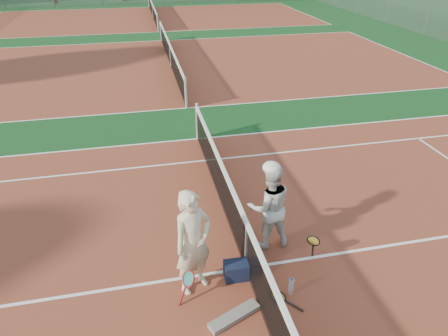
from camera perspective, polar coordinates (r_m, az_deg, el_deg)
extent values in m
plane|color=#103B17|center=(7.40, 3.11, -14.12)|extent=(130.00, 130.00, 0.00)
cube|color=brown|center=(7.40, 3.12, -14.10)|extent=(23.77, 10.97, 0.01)
cube|color=brown|center=(19.36, -7.58, 14.26)|extent=(23.77, 10.97, 0.01)
cube|color=brown|center=(32.55, -10.08, 20.39)|extent=(23.77, 10.97, 0.01)
imported|color=beige|center=(6.46, -4.45, -10.60)|extent=(0.82, 0.73, 1.90)
imported|color=silver|center=(7.42, 6.44, -5.47)|extent=(0.85, 0.67, 1.73)
cube|color=black|center=(7.12, 1.76, -14.42)|extent=(0.42, 0.30, 0.33)
cube|color=black|center=(7.29, 4.33, -13.73)|extent=(0.33, 0.28, 0.23)
cube|color=slate|center=(6.62, 1.49, -20.42)|extent=(0.88, 0.53, 0.09)
cylinder|color=#C9E2FF|center=(6.97, 9.55, -16.36)|extent=(0.09, 0.09, 0.30)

